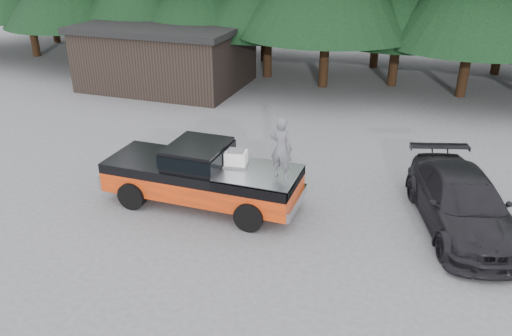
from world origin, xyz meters
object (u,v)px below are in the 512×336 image
(air_compressor, at_px, (236,159))
(utility_building, at_px, (167,54))
(parked_car, at_px, (462,203))
(man_on_bed, at_px, (281,148))
(pickup_truck, at_px, (202,183))

(air_compressor, relative_size, utility_building, 0.07)
(utility_building, bearing_deg, parked_car, -35.34)
(man_on_bed, bearing_deg, utility_building, -40.66)
(parked_car, bearing_deg, man_on_bed, 177.45)
(pickup_truck, bearing_deg, parked_car, 8.72)
(man_on_bed, distance_m, utility_building, 15.29)
(pickup_truck, xyz_separation_m, parked_car, (7.31, 1.12, 0.10))
(parked_car, bearing_deg, pickup_truck, 171.95)
(pickup_truck, relative_size, air_compressor, 9.82)
(pickup_truck, bearing_deg, air_compressor, 11.74)
(man_on_bed, height_order, utility_building, utility_building)
(pickup_truck, bearing_deg, man_on_bed, -2.44)
(pickup_truck, xyz_separation_m, air_compressor, (1.02, 0.21, 0.87))
(man_on_bed, distance_m, parked_car, 5.20)
(pickup_truck, relative_size, man_on_bed, 3.43)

